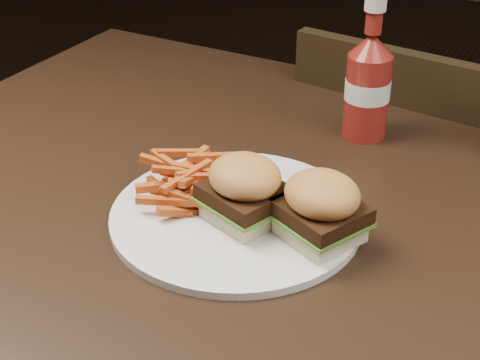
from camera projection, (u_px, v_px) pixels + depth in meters
The scene contains 7 objects.
dining_table at pixel (299, 208), 0.94m from camera, with size 1.20×0.80×0.04m, color black.
chair_far at pixel (415, 220), 1.46m from camera, with size 0.38×0.38×0.04m, color black.
plate at pixel (236, 216), 0.88m from camera, with size 0.30×0.30×0.01m, color white.
sandwich_half_a at pixel (245, 211), 0.86m from camera, with size 0.08×0.07×0.02m, color beige.
sandwich_half_b at pixel (320, 229), 0.83m from camera, with size 0.08×0.07×0.02m, color beige.
fries_pile at pixel (199, 181), 0.90m from camera, with size 0.12×0.12×0.05m, color #AE5510, non-canonical shape.
ketchup_bottle at pixel (367, 97), 1.05m from camera, with size 0.06×0.06×0.13m, color maroon.
Camera 1 is at (0.31, -0.73, 1.24)m, focal length 55.00 mm.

